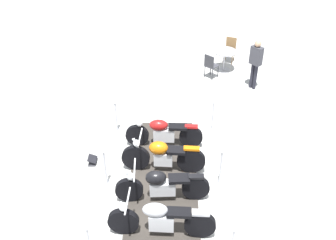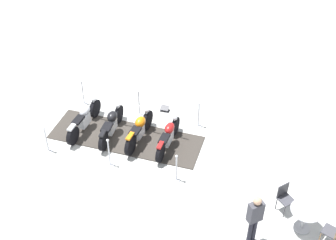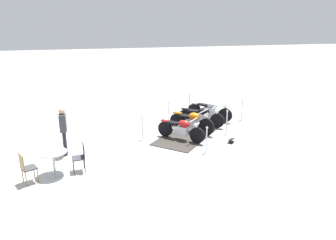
{
  "view_description": "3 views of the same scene",
  "coord_description": "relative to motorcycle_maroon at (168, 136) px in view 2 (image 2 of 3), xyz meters",
  "views": [
    {
      "loc": [
        -4.75,
        -5.52,
        6.94
      ],
      "look_at": [
        1.08,
        1.03,
        0.93
      ],
      "focal_mm": 42.7,
      "sensor_mm": 36.0,
      "label": 1
    },
    {
      "loc": [
        11.52,
        -3.71,
        10.49
      ],
      "look_at": [
        0.79,
        1.26,
        0.95
      ],
      "focal_mm": 48.74,
      "sensor_mm": 36.0,
      "label": 2
    },
    {
      "loc": [
        4.41,
        12.98,
        4.79
      ],
      "look_at": [
        1.51,
        0.91,
        0.82
      ],
      "focal_mm": 34.56,
      "sensor_mm": 36.0,
      "label": 3
    }
  ],
  "objects": [
    {
      "name": "ground_plane",
      "position": [
        -1.02,
        -1.17,
        -0.48
      ],
      "size": [
        80.0,
        80.0,
        0.0
      ],
      "primitive_type": "plane",
      "color": "silver"
    },
    {
      "name": "display_platform",
      "position": [
        -1.02,
        -1.17,
        -0.46
      ],
      "size": [
        4.8,
        5.05,
        0.03
      ],
      "primitive_type": "cube",
      "rotation": [
        0.0,
        0.0,
        -2.31
      ],
      "color": "#38332D",
      "rests_on": "ground_plane"
    },
    {
      "name": "motorcycle_maroon",
      "position": [
        0.0,
        0.0,
        0.0
      ],
      "size": [
        1.6,
        1.58,
        0.94
      ],
      "rotation": [
        0.0,
        0.0,
        -3.92
      ],
      "color": "black",
      "rests_on": "display_platform"
    },
    {
      "name": "motorcycle_copper",
      "position": [
        -0.69,
        -0.77,
        0.03
      ],
      "size": [
        1.56,
        1.62,
        1.05
      ],
      "rotation": [
        0.0,
        0.0,
        -3.95
      ],
      "color": "black",
      "rests_on": "display_platform"
    },
    {
      "name": "motorcycle_black",
      "position": [
        -1.39,
        -1.53,
        0.0
      ],
      "size": [
        1.78,
        1.5,
        0.96
      ],
      "rotation": [
        0.0,
        0.0,
        -3.83
      ],
      "color": "black",
      "rests_on": "display_platform"
    },
    {
      "name": "motorcycle_chrome",
      "position": [
        -2.08,
        -2.3,
        0.01
      ],
      "size": [
        1.72,
        1.72,
        0.98
      ],
      "rotation": [
        0.0,
        0.0,
        -3.93
      ],
      "color": "black",
      "rests_on": "display_platform"
    },
    {
      "name": "stanchion_left_rear",
      "position": [
        -1.49,
        -3.77,
        -0.11
      ],
      "size": [
        0.29,
        0.29,
        1.04
      ],
      "color": "silver",
      "rests_on": "ground_plane"
    },
    {
      "name": "stanchion_left_mid",
      "position": [
        0.02,
        -2.11,
        -0.14
      ],
      "size": [
        0.34,
        0.34,
        1.1
      ],
      "color": "silver",
      "rests_on": "ground_plane"
    },
    {
      "name": "stanchion_left_front",
      "position": [
        1.53,
        -0.44,
        -0.1
      ],
      "size": [
        0.29,
        0.29,
        1.05
      ],
      "color": "silver",
      "rests_on": "ground_plane"
    },
    {
      "name": "stanchion_right_front",
      "position": [
        -0.54,
        1.44,
        -0.13
      ],
      "size": [
        0.3,
        0.3,
        1.02
      ],
      "color": "silver",
      "rests_on": "ground_plane"
    },
    {
      "name": "stanchion_right_mid",
      "position": [
        -2.05,
        -0.23,
        -0.12
      ],
      "size": [
        0.32,
        0.32,
        1.08
      ],
      "color": "silver",
      "rests_on": "ground_plane"
    },
    {
      "name": "stanchion_right_rear",
      "position": [
        -3.56,
        -1.9,
        -0.12
      ],
      "size": [
        0.31,
        0.31,
        1.06
      ],
      "color": "silver",
      "rests_on": "ground_plane"
    },
    {
      "name": "info_placard",
      "position": [
        -1.86,
        0.71,
        -0.42
      ],
      "size": [
        0.38,
        0.39,
        0.18
      ],
      "rotation": [
        0.0,
        0.0,
        0.84
      ],
      "color": "#333338",
      "rests_on": "ground_plane"
    },
    {
      "name": "cafe_table",
      "position": [
        4.72,
        1.97,
        0.12
      ],
      "size": [
        0.87,
        0.87,
        0.79
      ],
      "color": "#B7B7BC",
      "rests_on": "ground_plane"
    },
    {
      "name": "cafe_chair_near_table",
      "position": [
        3.9,
        1.89,
        0.05
      ],
      "size": [
        0.44,
        0.44,
        0.92
      ],
      "rotation": [
        0.0,
        0.0,
        0.1
      ],
      "color": "#2D2D33",
      "rests_on": "ground_plane"
    },
    {
      "name": "cafe_chair_across_table",
      "position": [
        5.46,
        2.34,
        0.06
      ],
      "size": [
        0.54,
        0.54,
        0.95
      ],
      "rotation": [
        0.0,
        0.0,
        -2.68
      ],
      "color": "olive",
      "rests_on": "ground_plane"
    },
    {
      "name": "bystander_person",
      "position": [
        4.48,
        0.41,
        0.58
      ],
      "size": [
        0.22,
        0.4,
        1.76
      ],
      "rotation": [
        0.0,
        0.0,
        -3.14
      ],
      "color": "#23232D",
      "rests_on": "ground_plane"
    }
  ]
}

